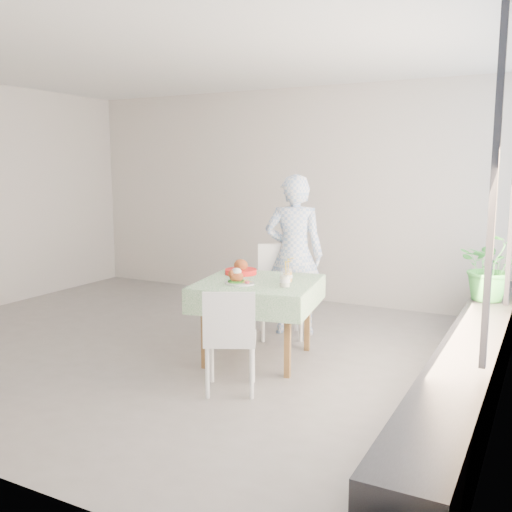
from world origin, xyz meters
The scene contains 15 objects.
floor centered at (0.00, 0.00, 0.00)m, with size 6.00×6.00×0.00m, color slate.
ceiling centered at (0.00, 0.00, 2.80)m, with size 6.00×6.00×0.00m, color white.
wall_back centered at (0.00, 2.50, 1.40)m, with size 6.00×0.02×2.80m, color beige.
wall_right centered at (3.00, 0.00, 1.40)m, with size 0.02×5.00×2.80m, color beige.
window_pane centered at (2.97, 0.00, 1.65)m, with size 0.01×4.80×2.18m, color #D1E0F9.
window_ledge centered at (2.80, 0.00, 0.25)m, with size 0.40×4.80×0.50m, color black.
cafe_table centered at (0.91, 0.03, 0.46)m, with size 1.20×1.20×0.74m.
chair_far centered at (0.78, 0.79, 0.30)m, with size 0.62×0.62×0.96m.
chair_near centered at (1.07, -0.75, 0.26)m, with size 0.53×0.53×0.85m.
diner centered at (0.86, 0.96, 0.85)m, with size 0.62×0.41×1.71m, color #85A6D4.
main_dish centered at (0.81, -0.17, 0.79)m, with size 0.28×0.28×0.14m.
juice_cup_orange centered at (1.17, 0.12, 0.80)m, with size 0.09×0.09×0.26m.
juice_cup_lemonade centered at (1.24, -0.09, 0.81)m, with size 0.10×0.10×0.27m.
second_dish centered at (0.61, 0.25, 0.79)m, with size 0.31×0.31×0.15m.
potted_plant centered at (2.78, 1.30, 0.83)m, with size 0.60×0.52×0.66m, color #2C843D.
Camera 1 is at (3.27, -4.52, 1.78)m, focal length 40.00 mm.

